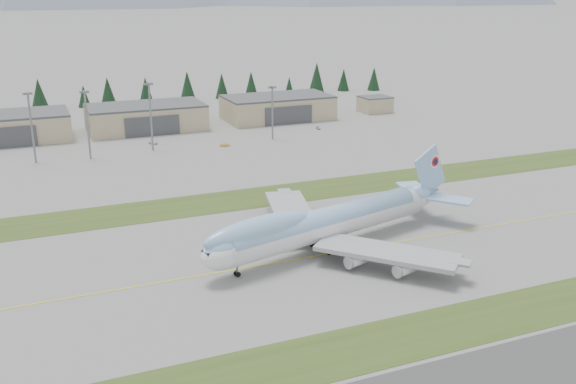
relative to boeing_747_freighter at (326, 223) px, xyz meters
name	(u,v)px	position (x,y,z in m)	size (l,w,h in m)	color
ground	(339,252)	(1.85, -2.95, -6.47)	(7000.00, 7000.00, 0.00)	#60605E
grass_strip_near	(437,330)	(1.85, -40.95, -6.47)	(400.00, 14.00, 0.08)	#334518
grass_strip_far	(268,196)	(1.85, 42.05, -6.47)	(400.00, 18.00, 0.08)	#334518
taxiway_line_main	(339,252)	(1.85, -2.95, -6.47)	(400.00, 0.40, 0.02)	gold
boeing_747_freighter	(326,223)	(0.00, 0.00, 0.00)	(74.59, 62.25, 19.62)	white
hangar_left	(5,128)	(-68.15, 146.94, -1.08)	(48.00, 26.60, 10.80)	tan
hangar_center	(146,117)	(-13.15, 146.94, -1.08)	(48.00, 26.60, 10.80)	tan
hangar_right	(278,107)	(46.85, 146.94, -1.08)	(48.00, 26.60, 10.80)	tan
control_shed	(375,104)	(96.85, 145.05, -2.67)	(14.00, 12.00, 7.60)	tan
floodlight_masts	(137,108)	(-22.96, 108.39, 9.90)	(91.73, 7.32, 24.87)	slate
service_vehicle_a	(153,144)	(-16.08, 119.56, -6.47)	(1.55, 3.84, 1.31)	silver
service_vehicle_b	(225,146)	(8.59, 105.53, -6.47)	(1.36, 3.86, 1.27)	gold
service_vehicle_c	(318,129)	(54.81, 119.92, -6.47)	(1.44, 3.54, 1.03)	#99999D
conifer_belt	(155,90)	(3.69, 209.72, 0.80)	(270.69, 14.80, 16.99)	black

